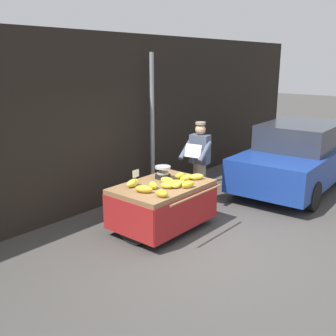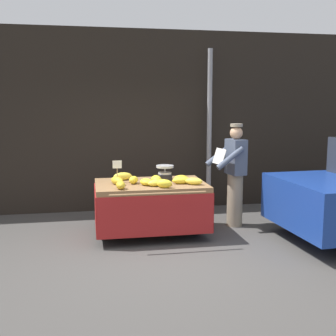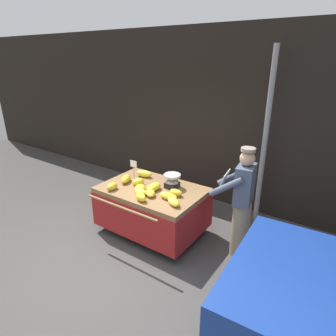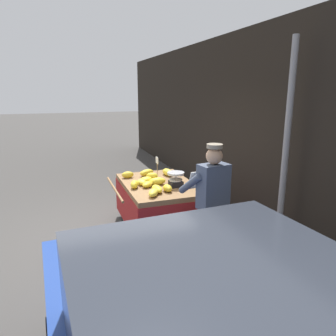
% 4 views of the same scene
% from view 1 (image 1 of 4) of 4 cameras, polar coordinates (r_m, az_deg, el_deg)
% --- Properties ---
extents(ground_plane, '(60.00, 60.00, 0.00)m').
position_cam_1_polar(ground_plane, '(6.52, 5.99, -11.16)').
color(ground_plane, '#423F3D').
extents(back_wall, '(16.00, 0.24, 3.42)m').
position_cam_1_polar(back_wall, '(7.88, -11.09, 6.33)').
color(back_wall, black).
rests_on(back_wall, ground).
extents(street_pole, '(0.09, 0.09, 3.05)m').
position_cam_1_polar(street_pole, '(8.55, -2.27, 6.04)').
color(street_pole, gray).
rests_on(street_pole, ground).
extents(banana_cart, '(1.71, 1.34, 0.83)m').
position_cam_1_polar(banana_cart, '(6.87, -0.83, -4.11)').
color(banana_cart, olive).
rests_on(banana_cart, ground).
extents(weighing_scale, '(0.28, 0.28, 0.24)m').
position_cam_1_polar(weighing_scale, '(7.09, -0.75, -0.66)').
color(weighing_scale, black).
rests_on(weighing_scale, banana_cart).
extents(price_sign, '(0.14, 0.01, 0.34)m').
position_cam_1_polar(price_sign, '(6.47, -4.65, -1.08)').
color(price_sign, '#997A51').
rests_on(price_sign, banana_cart).
extents(banana_bunch_0, '(0.14, 0.22, 0.12)m').
position_cam_1_polar(banana_bunch_0, '(6.17, -0.90, -3.67)').
color(banana_bunch_0, gold).
rests_on(banana_bunch_0, banana_cart).
extents(banana_bunch_1, '(0.28, 0.28, 0.09)m').
position_cam_1_polar(banana_bunch_1, '(6.76, 1.50, -2.10)').
color(banana_bunch_1, gold).
rests_on(banana_bunch_1, banana_cart).
extents(banana_bunch_2, '(0.22, 0.13, 0.11)m').
position_cam_1_polar(banana_bunch_2, '(7.13, 1.73, -1.10)').
color(banana_bunch_2, gold).
rests_on(banana_bunch_2, banana_cart).
extents(banana_bunch_3, '(0.18, 0.29, 0.12)m').
position_cam_1_polar(banana_bunch_3, '(6.81, -0.10, -1.83)').
color(banana_bunch_3, yellow).
rests_on(banana_bunch_3, banana_cart).
extents(banana_bunch_4, '(0.23, 0.17, 0.10)m').
position_cam_1_polar(banana_bunch_4, '(6.62, 1.19, -2.45)').
color(banana_bunch_4, yellow).
rests_on(banana_bunch_4, banana_cart).
extents(banana_bunch_5, '(0.26, 0.19, 0.12)m').
position_cam_1_polar(banana_bunch_5, '(6.62, 2.87, -2.35)').
color(banana_bunch_5, yellow).
rests_on(banana_bunch_5, banana_cart).
extents(banana_bunch_6, '(0.24, 0.27, 0.10)m').
position_cam_1_polar(banana_bunch_6, '(6.60, -0.12, -2.47)').
color(banana_bunch_6, yellow).
rests_on(banana_bunch_6, banana_cart).
extents(banana_bunch_7, '(0.20, 0.24, 0.12)m').
position_cam_1_polar(banana_bunch_7, '(6.58, -2.15, -2.48)').
color(banana_bunch_7, yellow).
rests_on(banana_bunch_7, banana_cart).
extents(banana_bunch_8, '(0.30, 0.25, 0.11)m').
position_cam_1_polar(banana_bunch_8, '(7.08, 4.13, -1.26)').
color(banana_bunch_8, yellow).
rests_on(banana_bunch_8, banana_cart).
extents(banana_bunch_9, '(0.30, 0.15, 0.11)m').
position_cam_1_polar(banana_bunch_9, '(7.02, 2.63, -1.39)').
color(banana_bunch_9, yellow).
rests_on(banana_bunch_9, banana_cart).
extents(banana_bunch_10, '(0.25, 0.33, 0.12)m').
position_cam_1_polar(banana_bunch_10, '(6.38, -3.49, -3.04)').
color(banana_bunch_10, gold).
rests_on(banana_bunch_10, banana_cart).
extents(banana_bunch_11, '(0.32, 0.18, 0.13)m').
position_cam_1_polar(banana_bunch_11, '(6.70, -5.06, -2.16)').
color(banana_bunch_11, yellow).
rests_on(banana_bunch_11, banana_cart).
extents(vendor_person, '(0.63, 0.58, 1.71)m').
position_cam_1_polar(vendor_person, '(8.04, 4.52, 0.66)').
color(vendor_person, gray).
rests_on(vendor_person, ground).
extents(parked_car, '(3.99, 1.91, 1.51)m').
position_cam_1_polar(parked_car, '(9.61, 18.14, 1.58)').
color(parked_car, navy).
rests_on(parked_car, ground).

